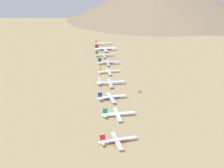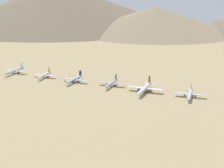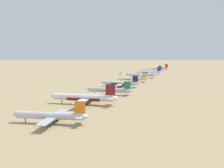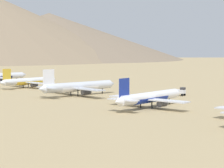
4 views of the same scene
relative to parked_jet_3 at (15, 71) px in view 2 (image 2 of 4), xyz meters
name	(u,v)px [view 2 (image 2 of 4)]	position (x,y,z in m)	size (l,w,h in m)	color
ground_plane	(43,78)	(0.06, 46.92, -4.16)	(2285.82, 2285.82, 0.00)	tan
parked_jet_3	(15,71)	(0.00, 0.00, 0.00)	(43.37, 35.30, 12.50)	silver
parked_jet_4	(45,75)	(-0.36, 49.75, -0.55)	(37.43, 30.65, 10.85)	silver
parked_jet_5	(74,79)	(0.44, 96.03, -0.28)	(40.47, 32.85, 11.68)	silver
parked_jet_6	(112,83)	(-5.12, 144.54, -0.34)	(39.33, 32.02, 11.34)	#B2B7C1
parked_jet_7	(145,88)	(-1.54, 188.19, 0.53)	(48.95, 39.86, 14.11)	white
parked_jet_8	(190,94)	(-5.77, 238.18, -0.23)	(40.38, 33.04, 11.68)	silver
desert_hill_1	(60,4)	(-525.02, -291.13, 54.99)	(693.66, 693.66, 118.31)	#70604C
desert_hill_3	(155,19)	(-489.76, 20.76, 26.69)	(406.93, 406.93, 61.70)	#8C775B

